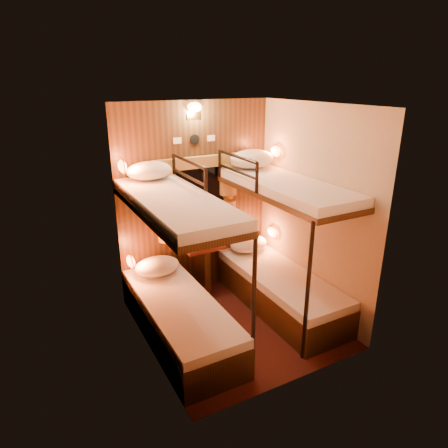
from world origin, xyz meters
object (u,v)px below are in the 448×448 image
bunk_right (281,265)px  table (203,262)px  bunk_left (178,291)px  bottle_left (199,241)px  bottle_right (207,236)px

bunk_right → table: bunk_right is taller
bunk_left → table: 1.02m
bottle_left → bottle_right: size_ratio=1.03×
bunk_right → bottle_left: 1.04m
table → bottle_left: 0.34m
bottle_left → bottle_right: bearing=30.4°
bunk_right → bottle_right: bunk_right is taller
table → bottle_left: (-0.08, -0.06, 0.33)m
table → bottle_left: bottle_left is taller
table → bottle_left: size_ratio=3.05×
table → bottle_right: bottle_right is taller
bunk_left → bottle_right: 1.11m
table → bunk_left: bearing=-129.7°
bunk_right → bottle_right: (-0.56, 0.82, 0.18)m
bunk_left → table: bearing=50.3°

